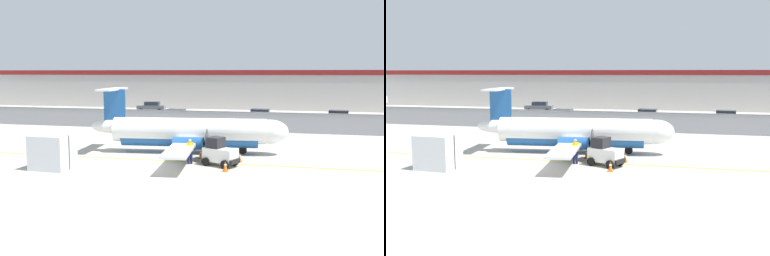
# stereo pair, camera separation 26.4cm
# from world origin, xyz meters

# --- Properties ---
(ground_plane) EXTENTS (140.00, 140.00, 0.01)m
(ground_plane) POSITION_xyz_m (0.00, 2.00, 0.00)
(ground_plane) COLOR #ADA89E
(perimeter_fence) EXTENTS (98.00, 0.10, 2.10)m
(perimeter_fence) POSITION_xyz_m (0.00, 18.00, 1.12)
(perimeter_fence) COLOR gray
(perimeter_fence) RESTS_ON ground
(parking_lot_strip) EXTENTS (98.00, 17.00, 0.12)m
(parking_lot_strip) POSITION_xyz_m (0.00, 29.50, 0.06)
(parking_lot_strip) COLOR #38383A
(parking_lot_strip) RESTS_ON ground
(background_building) EXTENTS (91.00, 8.10, 6.50)m
(background_building) POSITION_xyz_m (0.00, 47.99, 3.26)
(background_building) COLOR #BCB7B2
(background_building) RESTS_ON ground
(commuter_airplane) EXTENTS (15.26, 16.08, 4.92)m
(commuter_airplane) POSITION_xyz_m (1.12, 5.25, 1.60)
(commuter_airplane) COLOR white
(commuter_airplane) RESTS_ON ground
(baggage_tug) EXTENTS (2.58, 2.11, 1.88)m
(baggage_tug) POSITION_xyz_m (3.87, 1.30, 0.86)
(baggage_tug) COLOR silver
(baggage_tug) RESTS_ON ground
(ground_crew_worker) EXTENTS (0.48, 0.48, 1.70)m
(ground_crew_worker) POSITION_xyz_m (1.84, 1.38, 0.95)
(ground_crew_worker) COLOR #191E4C
(ground_crew_worker) RESTS_ON ground
(cargo_container) EXTENTS (2.49, 2.11, 2.20)m
(cargo_container) POSITION_xyz_m (-6.37, -2.04, 1.10)
(cargo_container) COLOR silver
(cargo_container) RESTS_ON ground
(traffic_cone_near_left) EXTENTS (0.36, 0.36, 0.64)m
(traffic_cone_near_left) POSITION_xyz_m (2.17, 3.43, 0.31)
(traffic_cone_near_left) COLOR orange
(traffic_cone_near_left) RESTS_ON ground
(traffic_cone_near_right) EXTENTS (0.36, 0.36, 0.64)m
(traffic_cone_near_right) POSITION_xyz_m (5.02, 2.82, 0.31)
(traffic_cone_near_right) COLOR orange
(traffic_cone_near_right) RESTS_ON ground
(traffic_cone_far_left) EXTENTS (0.36, 0.36, 0.64)m
(traffic_cone_far_left) POSITION_xyz_m (4.51, -0.26, 0.31)
(traffic_cone_far_left) COLOR orange
(traffic_cone_far_left) RESTS_ON ground
(parked_car_0) EXTENTS (4.38, 2.42, 1.58)m
(parked_car_0) POSITION_xyz_m (-12.48, 35.82, 0.89)
(parked_car_0) COLOR slate
(parked_car_0) RESTS_ON parking_lot_strip
(parked_car_1) EXTENTS (4.22, 2.04, 1.58)m
(parked_car_1) POSITION_xyz_m (-5.19, 23.75, 0.89)
(parked_car_1) COLOR red
(parked_car_1) RESTS_ON parking_lot_strip
(parked_car_2) EXTENTS (4.28, 2.18, 1.58)m
(parked_car_2) POSITION_xyz_m (4.57, 26.43, 0.89)
(parked_car_2) COLOR #19662D
(parked_car_2) RESTS_ON parking_lot_strip
(parked_car_3) EXTENTS (4.39, 2.43, 1.58)m
(parked_car_3) POSITION_xyz_m (13.71, 26.67, 0.89)
(parked_car_3) COLOR gray
(parked_car_3) RESTS_ON parking_lot_strip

